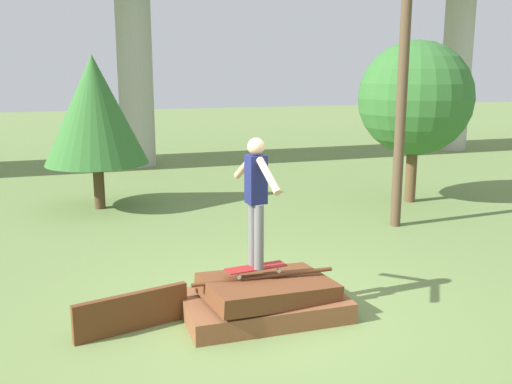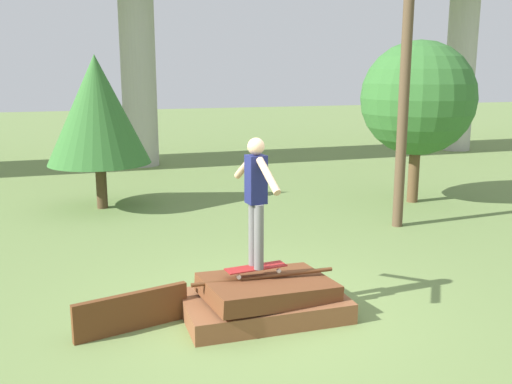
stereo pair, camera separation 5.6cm
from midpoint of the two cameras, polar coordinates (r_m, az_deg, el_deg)
The scene contains 8 objects.
ground_plane at distance 7.37m, azimuth 0.58°, elevation -12.20°, with size 80.00×80.00×0.00m, color olive.
scrap_pile at distance 7.27m, azimuth 0.72°, elevation -10.65°, with size 2.02×1.25×0.54m.
scrap_plank_loose at distance 7.04m, azimuth -12.52°, elevation -11.65°, with size 1.38×0.42×0.46m.
skateboard at distance 7.18m, azimuth -0.23°, elevation -7.60°, with size 0.80×0.30×0.09m.
skater at distance 6.92m, azimuth -0.23°, elevation -0.15°, with size 0.24×1.23×1.62m.
utility_pole at distance 11.32m, azimuth 14.45°, elevation 13.44°, with size 1.30×0.20×6.50m.
tree_behind_left at distance 13.62m, azimuth 15.53°, elevation 8.99°, with size 2.59×2.59×3.71m.
tree_behind_right at distance 12.96m, azimuth -15.96°, elevation 7.87°, with size 2.24×2.24×3.38m.
Camera 1 is at (-2.24, -6.34, 3.02)m, focal length 40.00 mm.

